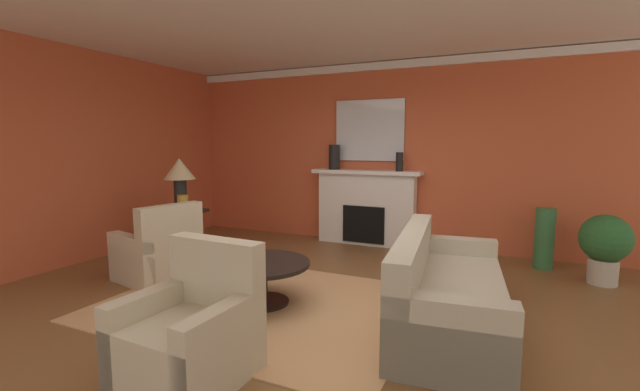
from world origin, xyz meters
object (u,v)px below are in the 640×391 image
(side_table, at_px, (182,231))
(table_lamp, at_px, (180,174))
(mantel_mirror, at_px, (369,130))
(potted_plant, at_px, (605,243))
(sofa, at_px, (445,295))
(coffee_table, at_px, (262,272))
(vase_mantel_right, at_px, (399,162))
(vase_tall_corner, at_px, (544,238))
(armchair_facing_fireplace, at_px, (191,335))
(vase_mantel_left, at_px, (334,157))
(armchair_near_window, at_px, (159,255))
(fireplace, at_px, (366,209))
(vase_on_side_table, at_px, (183,204))

(side_table, height_order, table_lamp, table_lamp)
(mantel_mirror, relative_size, potted_plant, 1.38)
(sofa, relative_size, coffee_table, 2.18)
(vase_mantel_right, bearing_deg, sofa, -67.44)
(sofa, height_order, vase_tall_corner, sofa)
(armchair_facing_fireplace, relative_size, vase_mantel_left, 2.31)
(mantel_mirror, relative_size, armchair_near_window, 1.20)
(side_table, bearing_deg, coffee_table, -26.88)
(coffee_table, bearing_deg, fireplace, 86.88)
(sofa, height_order, vase_on_side_table, vase_on_side_table)
(vase_mantel_left, distance_m, potted_plant, 3.90)
(armchair_near_window, relative_size, side_table, 1.37)
(mantel_mirror, bearing_deg, armchair_facing_fireplace, -88.45)
(armchair_facing_fireplace, height_order, vase_tall_corner, armchair_facing_fireplace)
(vase_tall_corner, relative_size, vase_mantel_right, 2.75)
(mantel_mirror, height_order, armchair_near_window, mantel_mirror)
(table_lamp, xyz_separation_m, vase_tall_corner, (4.75, 1.60, -0.82))
(armchair_near_window, bearing_deg, coffee_table, -5.27)
(coffee_table, relative_size, vase_on_side_table, 4.10)
(side_table, distance_m, potted_plant, 5.49)
(fireplace, xyz_separation_m, sofa, (1.64, -2.68, -0.28))
(sofa, distance_m, coffee_table, 1.82)
(fireplace, relative_size, vase_on_side_table, 7.38)
(armchair_facing_fireplace, distance_m, vase_tall_corner, 4.67)
(mantel_mirror, height_order, vase_tall_corner, mantel_mirror)
(vase_on_side_table, relative_size, vase_mantel_right, 0.83)
(sofa, height_order, table_lamp, table_lamp)
(table_lamp, bearing_deg, fireplace, 41.14)
(vase_tall_corner, bearing_deg, vase_mantel_left, 175.44)
(sofa, distance_m, armchair_facing_fireplace, 2.20)
(fireplace, bearing_deg, mantel_mirror, 90.00)
(table_lamp, bearing_deg, vase_mantel_right, 34.17)
(fireplace, height_order, sofa, fireplace)
(vase_tall_corner, relative_size, vase_on_side_table, 3.32)
(vase_tall_corner, height_order, vase_mantel_right, vase_mantel_right)
(table_lamp, height_order, vase_on_side_table, table_lamp)
(mantel_mirror, relative_size, vase_mantel_left, 2.80)
(vase_tall_corner, distance_m, vase_on_side_table, 4.93)
(armchair_facing_fireplace, relative_size, coffee_table, 0.95)
(mantel_mirror, relative_size, sofa, 0.53)
(side_table, bearing_deg, armchair_near_window, -63.35)
(fireplace, xyz_separation_m, armchair_facing_fireplace, (0.12, -4.27, -0.27))
(armchair_facing_fireplace, xyz_separation_m, side_table, (-2.29, 2.37, 0.09))
(sofa, relative_size, table_lamp, 2.91)
(sofa, distance_m, vase_tall_corner, 2.56)
(sofa, distance_m, table_lamp, 4.00)
(armchair_facing_fireplace, height_order, coffee_table, armchair_facing_fireplace)
(sofa, height_order, potted_plant, sofa)
(armchair_near_window, distance_m, vase_mantel_right, 3.71)
(coffee_table, height_order, vase_mantel_left, vase_mantel_left)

